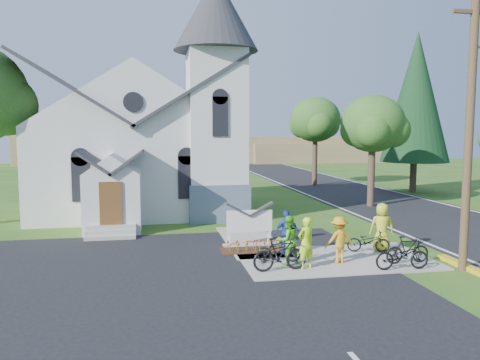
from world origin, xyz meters
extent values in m
plane|color=#285518|center=(0.00, 0.00, 0.00)|extent=(120.00, 120.00, 0.00)
cube|color=black|center=(-7.00, -2.00, 0.01)|extent=(20.00, 16.00, 0.02)
cube|color=black|center=(10.00, 15.00, 0.01)|extent=(8.00, 90.00, 0.02)
cube|color=gray|center=(1.50, 0.50, 0.03)|extent=(7.00, 4.00, 0.05)
cube|color=silver|center=(-6.00, 13.00, 2.50)|extent=(11.00, 9.00, 5.00)
cube|color=slate|center=(-1.70, 9.70, 1.00)|extent=(3.20, 3.20, 2.00)
cube|color=silver|center=(-1.70, 9.70, 4.50)|extent=(3.00, 3.00, 9.00)
cone|color=#2B2B30|center=(-1.70, 9.70, 11.00)|extent=(4.50, 4.50, 4.00)
cube|color=silver|center=(-7.00, 7.30, 1.40)|extent=(2.60, 2.40, 2.80)
cube|color=brown|center=(-7.00, 6.07, 1.50)|extent=(1.00, 0.10, 2.00)
cube|color=gray|center=(-1.20, 3.20, 0.05)|extent=(2.20, 0.40, 0.10)
cube|color=white|center=(-2.05, 3.20, 0.55)|extent=(0.12, 0.12, 1.00)
cube|color=white|center=(-0.35, 3.20, 0.55)|extent=(0.12, 0.12, 1.00)
cube|color=white|center=(-1.20, 3.20, 1.05)|extent=(1.90, 0.14, 0.90)
cube|color=#391B0F|center=(-1.20, 2.30, 0.04)|extent=(2.60, 1.10, 0.07)
cylinder|color=#422D21|center=(5.30, -1.50, 5.00)|extent=(0.28, 0.28, 10.00)
cube|color=#422D21|center=(5.30, -1.50, 8.60)|extent=(1.60, 0.12, 0.12)
cylinder|color=#3A2B1F|center=(8.50, 12.00, 2.02)|extent=(0.44, 0.44, 4.05)
ellipsoid|color=#2D561D|center=(8.50, 12.00, 5.25)|extent=(4.00, 4.00, 3.60)
cylinder|color=#3A2B1F|center=(9.00, 24.00, 2.25)|extent=(0.44, 0.44, 4.50)
ellipsoid|color=#2D561D|center=(9.00, 24.00, 5.82)|extent=(4.40, 4.40, 3.96)
cylinder|color=#3A2B1F|center=(15.00, 18.00, 1.20)|extent=(0.50, 0.50, 2.40)
cone|color=black|center=(15.00, 18.00, 7.40)|extent=(5.20, 5.20, 10.00)
cube|color=olive|center=(6.00, 56.00, 2.00)|extent=(60.00, 8.00, 4.00)
cube|color=olive|center=(-10.00, 58.00, 2.80)|extent=(30.00, 6.00, 5.60)
cube|color=olive|center=(22.00, 54.00, 1.50)|extent=(25.00, 6.00, 3.00)
imported|color=#B7F71D|center=(0.02, -0.44, 0.94)|extent=(0.76, 0.64, 1.78)
imported|color=black|center=(-0.68, 0.50, 0.46)|extent=(1.64, 0.87, 0.82)
imported|color=#4CB622|center=(-0.45, 0.14, 0.92)|extent=(0.98, 0.85, 1.75)
imported|color=black|center=(-0.92, -0.58, 0.62)|extent=(1.94, 0.68, 1.14)
imported|color=#2235AD|center=(-0.07, 1.55, 0.89)|extent=(1.03, 0.52, 1.68)
imported|color=black|center=(3.20, -1.20, 0.54)|extent=(1.91, 0.76, 0.99)
imported|color=orange|center=(1.43, 0.02, 0.88)|extent=(1.14, 0.74, 1.67)
imported|color=black|center=(3.78, -0.55, 0.55)|extent=(1.66, 0.49, 1.00)
imported|color=#B6C424|center=(3.74, 1.31, 1.00)|extent=(1.05, 0.83, 1.90)
imported|color=black|center=(3.12, 1.19, 0.48)|extent=(1.72, 1.00, 0.86)
camera|label=1|loc=(-5.06, -15.49, 4.72)|focal=35.00mm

